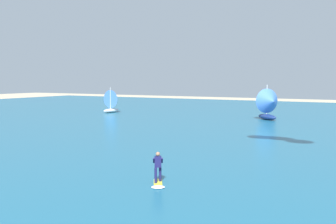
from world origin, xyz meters
name	(u,v)px	position (x,y,z in m)	size (l,w,h in m)	color
ocean	(289,122)	(0.00, 50.67, 0.05)	(160.00, 90.00, 0.10)	#1E607F
kitesurfer	(158,173)	(0.82, 16.01, 0.70)	(1.49, 1.97, 1.67)	yellow
sailboat_trailing	(270,104)	(-2.68, 51.13, 2.24)	(4.14, 4.10, 4.66)	navy
sailboat_near_shore	(113,101)	(-28.14, 50.72, 1.97)	(2.99, 3.51, 4.08)	silver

